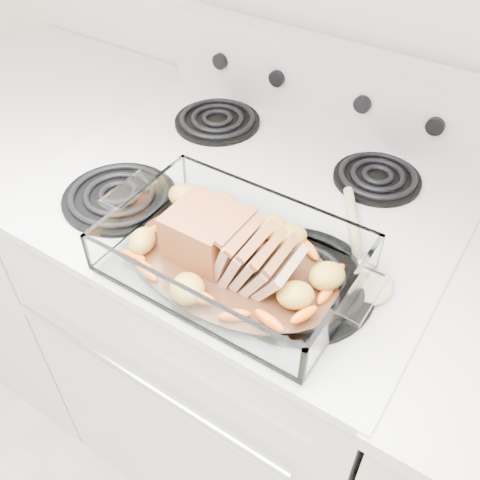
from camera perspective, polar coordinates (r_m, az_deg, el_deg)
The scene contains 6 objects.
electric_range at distance 1.36m, azimuth 0.90°, elevation -9.77°, with size 0.78×0.70×1.12m.
counter_left at distance 1.70m, azimuth -18.39°, elevation 0.39°, with size 0.58×0.68×0.93m.
baking_dish at distance 0.85m, azimuth -0.75°, elevation -2.16°, with size 0.39×0.26×0.07m.
pork_roast at distance 0.83m, azimuth -1.96°, elevation -0.22°, with size 0.22×0.10×0.08m.
roast_vegetables at distance 0.86m, azimuth 0.26°, elevation -0.50°, with size 0.32×0.17×0.04m.
wooden_spoon at distance 0.89m, azimuth 13.20°, elevation -2.18°, with size 0.17×0.24×0.02m.
Camera 1 is at (0.43, 0.97, 1.57)m, focal length 40.00 mm.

